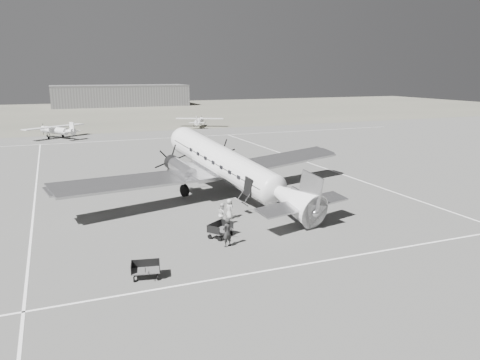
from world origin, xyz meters
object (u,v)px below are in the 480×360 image
object	(u,v)px
ground_crew	(227,232)
ramp_agent	(223,214)
passenger	(230,209)
light_plane_left	(56,131)
baggage_cart_near	(220,230)
baggage_cart_far	(146,270)
dc3_airliner	(231,169)
light_plane_right	(199,122)
hangar_main	(120,96)

from	to	relation	value
ground_crew	ramp_agent	size ratio (longest dim) A/B	1.11
ground_crew	passenger	bearing A→B (deg)	-134.89
light_plane_left	passenger	bearing A→B (deg)	-112.34
baggage_cart_near	baggage_cart_far	xyz separation A→B (m)	(-5.72, -4.44, -0.04)
ground_crew	passenger	xyz separation A→B (m)	(2.13, 5.24, -0.17)
ground_crew	ramp_agent	distance (m)	4.03
dc3_airliner	passenger	xyz separation A→B (m)	(-1.88, -4.61, -1.97)
light_plane_right	baggage_cart_far	size ratio (longest dim) A/B	6.04
dc3_airliner	baggage_cart_near	xyz separation A→B (m)	(-3.85, -8.13, -2.23)
light_plane_right	baggage_cart_far	distance (m)	69.83
passenger	light_plane_right	bearing A→B (deg)	-34.73
dc3_airliner	baggage_cart_near	bearing A→B (deg)	-131.14
hangar_main	baggage_cart_near	size ratio (longest dim) A/B	24.57
dc3_airliner	ramp_agent	bearing A→B (deg)	-131.72
hangar_main	passenger	xyz separation A→B (m)	(-9.51, -124.52, -2.55)
baggage_cart_near	passenger	xyz separation A→B (m)	(1.97, 3.51, 0.26)
ground_crew	ramp_agent	bearing A→B (deg)	-128.69
baggage_cart_near	ramp_agent	distance (m)	2.37
light_plane_right	passenger	distance (m)	59.95
baggage_cart_near	ramp_agent	world-z (taller)	ramp_agent
baggage_cart_near	baggage_cart_far	distance (m)	7.24
light_plane_left	baggage_cart_far	xyz separation A→B (m)	(3.36, -58.85, -0.68)
dc3_airliner	ground_crew	world-z (taller)	dc3_airliner
light_plane_right	baggage_cart_far	world-z (taller)	light_plane_right
dc3_airliner	ground_crew	size ratio (longest dim) A/B	15.51
light_plane_left	dc3_airliner	bearing A→B (deg)	-108.97
baggage_cart_far	passenger	size ratio (longest dim) A/B	1.05
hangar_main	baggage_cart_far	world-z (taller)	hangar_main
light_plane_right	passenger	size ratio (longest dim) A/B	6.36
hangar_main	baggage_cart_near	xyz separation A→B (m)	(-11.47, -128.04, -2.82)
ramp_agent	passenger	size ratio (longest dim) A/B	1.11
hangar_main	baggage_cart_near	world-z (taller)	hangar_main
passenger	hangar_main	bearing A→B (deg)	-24.14
baggage_cart_near	passenger	world-z (taller)	passenger
ramp_agent	hangar_main	bearing A→B (deg)	5.83
hangar_main	ramp_agent	size ratio (longest dim) A/B	25.33
hangar_main	ground_crew	bearing A→B (deg)	-95.13
light_plane_left	passenger	distance (m)	52.08
light_plane_right	baggage_cart_near	size ratio (longest dim) A/B	5.55
ground_crew	ramp_agent	world-z (taller)	ground_crew
light_plane_right	passenger	xyz separation A→B (m)	(-15.48, -57.92, -0.24)
light_plane_right	passenger	world-z (taller)	light_plane_right
light_plane_left	ground_crew	xyz separation A→B (m)	(8.91, -56.13, -0.20)
baggage_cart_near	passenger	size ratio (longest dim) A/B	1.14
dc3_airliner	ground_crew	xyz separation A→B (m)	(-4.02, -9.86, -1.80)
light_plane_right	ground_crew	size ratio (longest dim) A/B	5.16
light_plane_left	light_plane_right	distance (m)	27.44
light_plane_left	ramp_agent	size ratio (longest dim) A/B	6.53
light_plane_left	baggage_cart_far	size ratio (longest dim) A/B	6.89
light_plane_right	baggage_cart_near	bearing A→B (deg)	-80.79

